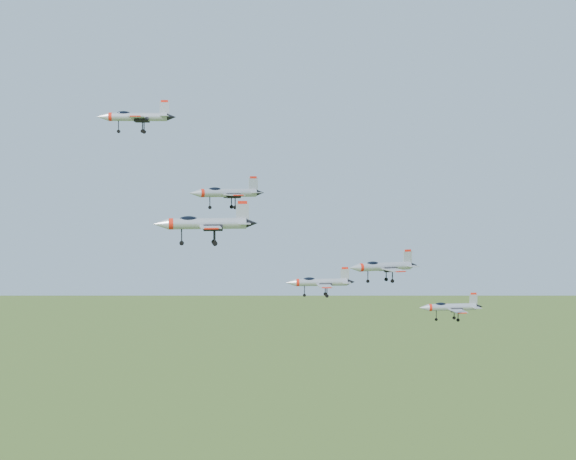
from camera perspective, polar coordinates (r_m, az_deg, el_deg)
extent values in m
cylinder|color=#A2A6AE|center=(141.69, -10.62, 7.91)|extent=(10.07, 2.05, 1.44)
cone|color=#A2A6AE|center=(142.53, -13.04, 7.85)|extent=(2.09, 1.56, 1.44)
cone|color=black|center=(141.12, -8.27, 7.95)|extent=(1.63, 1.32, 1.23)
ellipsoid|color=black|center=(142.04, -11.62, 8.11)|extent=(2.50, 1.19, 0.92)
cube|color=#A2A6AE|center=(138.56, -10.69, 7.89)|extent=(2.85, 5.04, 0.16)
cube|color=#A2A6AE|center=(144.73, -10.39, 7.72)|extent=(2.85, 5.04, 0.16)
cube|color=#A2A6AE|center=(141.34, -8.78, 8.55)|extent=(1.67, 0.23, 2.33)
cube|color=red|center=(141.44, -8.78, 9.05)|extent=(1.23, 0.23, 0.39)
cylinder|color=#A2A6AE|center=(125.23, -4.26, 2.65)|extent=(8.98, 3.11, 1.29)
cone|color=#A2A6AE|center=(123.95, -6.65, 2.62)|extent=(2.01, 1.63, 1.29)
cone|color=black|center=(126.65, -2.01, 2.67)|extent=(1.58, 1.36, 1.09)
ellipsoid|color=black|center=(124.67, -5.23, 2.86)|extent=(2.32, 1.36, 0.82)
cube|color=#A2A6AE|center=(122.61, -3.84, 2.51)|extent=(3.13, 4.73, 0.14)
cube|color=#A2A6AE|center=(127.96, -4.50, 2.56)|extent=(3.13, 4.73, 0.14)
cube|color=#A2A6AE|center=(126.31, -2.48, 3.27)|extent=(1.48, 0.43, 2.08)
cube|color=red|center=(126.31, -2.49, 3.76)|extent=(1.09, 0.36, 0.35)
cylinder|color=#A2A6AE|center=(105.33, -5.75, 0.46)|extent=(10.14, 1.66, 1.46)
cone|color=#A2A6AE|center=(105.23, -9.05, 0.43)|extent=(2.05, 1.50, 1.46)
cone|color=black|center=(105.75, -2.59, 0.49)|extent=(1.60, 1.27, 1.24)
ellipsoid|color=black|center=(105.22, -7.10, 0.74)|extent=(2.49, 1.10, 0.93)
cube|color=#A2A6AE|center=(102.22, -5.54, 0.20)|extent=(2.68, 4.99, 0.16)
cube|color=#A2A6AE|center=(108.49, -5.71, 0.41)|extent=(2.68, 4.99, 0.16)
cube|color=#A2A6AE|center=(105.56, -3.26, 1.30)|extent=(1.69, 0.17, 2.36)
cube|color=red|center=(105.51, -3.26, 1.97)|extent=(1.24, 0.18, 0.39)
cylinder|color=#A2A6AE|center=(130.51, 2.40, -3.73)|extent=(8.43, 1.52, 1.21)
cone|color=#A2A6AE|center=(129.95, 0.20, -3.76)|extent=(1.72, 1.27, 1.21)
cone|color=black|center=(131.23, 4.51, -3.70)|extent=(1.34, 1.08, 1.03)
ellipsoid|color=black|center=(130.20, 1.51, -3.55)|extent=(2.08, 0.95, 0.77)
cube|color=#A2A6AE|center=(128.00, 2.64, -3.99)|extent=(2.29, 4.18, 0.13)
cube|color=#A2A6AE|center=(133.13, 2.34, -3.68)|extent=(2.29, 4.18, 0.13)
cube|color=#A2A6AE|center=(130.90, 4.07, -3.16)|extent=(1.40, 0.16, 1.96)
cube|color=red|center=(130.78, 4.07, -2.72)|extent=(1.03, 0.17, 0.33)
cylinder|color=#A2A6AE|center=(115.27, 6.90, -2.59)|extent=(8.07, 2.85, 1.16)
cone|color=#A2A6AE|center=(113.22, 4.72, -2.70)|extent=(1.81, 1.47, 1.16)
cone|color=black|center=(117.40, 8.93, -2.50)|extent=(1.43, 1.23, 0.98)
ellipsoid|color=black|center=(114.37, 6.03, -2.42)|extent=(2.09, 1.23, 0.73)
cube|color=#A2A6AE|center=(113.17, 7.55, -2.83)|extent=(2.84, 4.27, 0.12)
cube|color=#A2A6AE|center=(117.60, 6.44, -2.57)|extent=(2.84, 4.27, 0.12)
cube|color=#A2A6AE|center=(116.81, 8.51, -1.93)|extent=(1.33, 0.39, 1.87)
cube|color=red|center=(116.72, 8.52, -1.45)|extent=(0.98, 0.33, 0.31)
cylinder|color=#A2A6AE|center=(132.11, 11.59, -5.39)|extent=(7.81, 1.15, 1.13)
cone|color=#A2A6AE|center=(130.70, 9.63, -5.47)|extent=(1.57, 1.13, 1.13)
cone|color=black|center=(133.61, 13.43, -5.32)|extent=(1.22, 0.96, 0.96)
ellipsoid|color=black|center=(131.45, 10.80, -5.24)|extent=(1.91, 0.82, 0.72)
cube|color=#A2A6AE|center=(129.94, 12.00, -5.65)|extent=(2.01, 3.82, 0.12)
cube|color=#A2A6AE|center=(134.48, 11.33, -5.32)|extent=(2.01, 3.82, 0.12)
cube|color=#A2A6AE|center=(133.11, 13.05, -4.83)|extent=(1.30, 0.11, 1.82)
cube|color=red|center=(132.97, 13.06, -4.43)|extent=(0.96, 0.12, 0.30)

